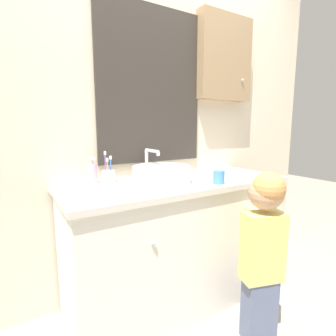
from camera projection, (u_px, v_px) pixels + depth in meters
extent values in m
plane|color=gray|center=(206.00, 327.00, 1.56)|extent=(10.00, 10.00, 0.00)
cube|color=beige|center=(154.00, 117.00, 1.89)|extent=(3.20, 0.06, 2.50)
cube|color=#332D28|center=(151.00, 86.00, 1.81)|extent=(0.79, 0.02, 1.05)
cube|color=#B2C1CC|center=(152.00, 86.00, 1.80)|extent=(0.73, 0.01, 0.99)
cube|color=#997A56|center=(225.00, 58.00, 2.06)|extent=(0.50, 0.10, 0.64)
sphere|color=silver|center=(243.00, 80.00, 2.11)|extent=(0.02, 0.02, 0.02)
cube|color=silver|center=(177.00, 244.00, 1.76)|extent=(1.43, 0.54, 0.80)
cube|color=beige|center=(178.00, 184.00, 1.69)|extent=(1.47, 0.58, 0.03)
sphere|color=silver|center=(153.00, 243.00, 1.32)|extent=(0.02, 0.02, 0.02)
sphere|color=silver|center=(245.00, 219.00, 1.66)|extent=(0.02, 0.02, 0.02)
cylinder|color=white|center=(162.00, 174.00, 1.63)|extent=(0.36, 0.36, 0.10)
cylinder|color=silver|center=(162.00, 167.00, 1.62)|extent=(0.30, 0.30, 0.01)
cylinder|color=silver|center=(147.00, 164.00, 1.80)|extent=(0.02, 0.02, 0.19)
cylinder|color=silver|center=(152.00, 151.00, 1.72)|extent=(0.02, 0.16, 0.02)
cylinder|color=silver|center=(158.00, 154.00, 1.65)|extent=(0.02, 0.02, 0.02)
sphere|color=white|center=(159.00, 171.00, 1.86)|extent=(0.05, 0.05, 0.05)
cylinder|color=silver|center=(109.00, 177.00, 1.64)|extent=(0.08, 0.08, 0.08)
cylinder|color=#3884DB|center=(111.00, 168.00, 1.64)|extent=(0.01, 0.01, 0.15)
cube|color=white|center=(110.00, 158.00, 1.63)|extent=(0.01, 0.02, 0.02)
cylinder|color=#8E56B7|center=(105.00, 166.00, 1.63)|extent=(0.01, 0.01, 0.18)
cube|color=white|center=(105.00, 153.00, 1.62)|extent=(0.01, 0.02, 0.02)
cylinder|color=pink|center=(107.00, 170.00, 1.61)|extent=(0.01, 0.01, 0.14)
cube|color=white|center=(107.00, 160.00, 1.60)|extent=(0.01, 0.02, 0.02)
cylinder|color=#CCA3BC|center=(92.00, 173.00, 1.60)|extent=(0.06, 0.06, 0.13)
cylinder|color=silver|center=(92.00, 161.00, 1.59)|extent=(0.02, 0.02, 0.02)
cube|color=silver|center=(92.00, 159.00, 1.58)|extent=(0.02, 0.03, 0.02)
cube|color=slate|center=(259.00, 309.00, 1.45)|extent=(0.20, 0.15, 0.36)
cube|color=#E0CC70|center=(263.00, 247.00, 1.39)|extent=(0.24, 0.18, 0.38)
sphere|color=tan|center=(266.00, 192.00, 1.35)|extent=(0.18, 0.18, 0.18)
sphere|color=tan|center=(268.00, 188.00, 1.33)|extent=(0.17, 0.17, 0.17)
cylinder|color=#E0CC70|center=(255.00, 212.00, 1.59)|extent=(0.13, 0.28, 0.05)
cylinder|color=orange|center=(244.00, 200.00, 1.71)|extent=(0.02, 0.05, 0.12)
cylinder|color=#4789D1|center=(219.00, 177.00, 1.60)|extent=(0.07, 0.07, 0.08)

